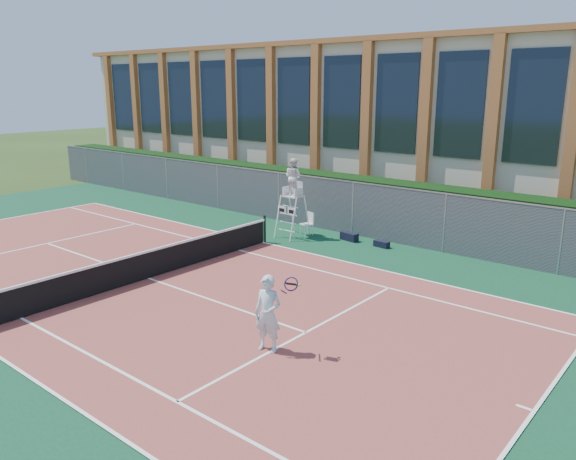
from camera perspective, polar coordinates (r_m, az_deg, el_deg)
The scene contains 12 objects.
ground at distance 18.59m, azimuth -14.01°, elevation -4.86°, with size 120.00×120.00×0.00m, color #233814.
apron at distance 19.16m, azimuth -11.61°, elevation -4.12°, with size 36.00×20.00×0.01m, color #0D3A26.
tennis_court at distance 18.59m, azimuth -14.01°, elevation -4.80°, with size 23.77×10.97×0.02m, color brown.
tennis_net at distance 18.43m, azimuth -14.11°, elevation -3.28°, with size 0.10×11.30×1.10m.
fence at distance 24.32m, azimuth 2.64°, elevation 2.80°, with size 40.00×0.06×2.20m, color #595E60, non-canonical shape.
hedge at distance 25.27m, azimuth 4.28°, elevation 3.22°, with size 40.00×1.40×2.20m, color black.
building at distance 31.67m, azimuth 12.90°, elevation 10.74°, with size 45.00×10.60×8.22m.
umpire_chair at distance 22.56m, azimuth 0.54°, elevation 5.19°, with size 0.91×1.40×3.25m.
plastic_chair at distance 23.13m, azimuth 2.10°, elevation 0.84°, with size 0.56×0.56×0.95m.
sports_bag_near at distance 22.52m, azimuth 6.24°, elevation -0.66°, with size 0.75×0.30×0.32m, color black.
sports_bag_far at distance 21.78m, azimuth 9.49°, elevation -1.41°, with size 0.61×0.26×0.24m, color black.
tennis_player at distance 13.01m, azimuth -2.03°, elevation -8.48°, with size 1.05×0.75×1.83m.
Camera 1 is at (14.29, -10.26, 6.03)m, focal length 35.00 mm.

